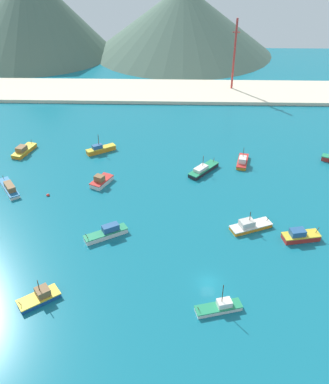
{
  "coord_description": "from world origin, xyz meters",
  "views": [
    {
      "loc": [
        -6.74,
        -58.57,
        59.12
      ],
      "look_at": [
        -9.08,
        27.22,
        2.69
      ],
      "focal_mm": 39.76,
      "sensor_mm": 36.0,
      "label": 1
    }
  ],
  "objects": [
    {
      "name": "fishing_boat_10",
      "position": [
        -48.6,
        30.9,
        0.86
      ],
      "size": [
        8.12,
        10.14,
        2.37
      ],
      "color": "silver",
      "rests_on": "ground"
    },
    {
      "name": "beach_strip",
      "position": [
        0.0,
        102.55,
        0.6
      ],
      "size": [
        247.0,
        24.74,
        1.2
      ],
      "primitive_type": "cube",
      "color": "beige",
      "rests_on": "ground"
    },
    {
      "name": "radio_tower",
      "position": [
        15.3,
        105.17,
        13.96
      ],
      "size": [
        2.74,
        2.19,
        27.37
      ],
      "color": "#B7332D",
      "rests_on": "ground"
    },
    {
      "name": "hill_west",
      "position": [
        -76.31,
        156.12,
        20.18
      ],
      "size": [
        76.05,
        76.05,
        40.36
      ],
      "color": "#4C6656",
      "rests_on": "ground"
    },
    {
      "name": "fishing_boat_6",
      "position": [
        -25.73,
        34.71,
        0.93
      ],
      "size": [
        5.88,
        7.48,
        2.84
      ],
      "color": "silver",
      "rests_on": "ground"
    },
    {
      "name": "fishing_boat_12",
      "position": [
        20.55,
        13.45,
        0.99
      ],
      "size": [
        8.41,
        4.42,
        2.79
      ],
      "color": "red",
      "rests_on": "ground"
    },
    {
      "name": "fishing_boat_7",
      "position": [
        12.34,
        46.38,
        0.84
      ],
      "size": [
        4.52,
        8.82,
        5.29
      ],
      "color": "orange",
      "rests_on": "ground"
    },
    {
      "name": "fishing_boat_9",
      "position": [
        1.64,
        -6.63,
        0.71
      ],
      "size": [
        8.76,
        4.51,
        6.09
      ],
      "color": "silver",
      "rests_on": "ground"
    },
    {
      "name": "fishing_boat_14",
      "position": [
        -30.88,
        -5.24,
        0.82
      ],
      "size": [
        7.94,
        7.05,
        4.86
      ],
      "color": "#14478C",
      "rests_on": "ground"
    },
    {
      "name": "fishing_boat_1",
      "position": [
        -28.68,
        52.35,
        0.95
      ],
      "size": [
        8.63,
        6.56,
        5.71
      ],
      "color": "orange",
      "rests_on": "ground"
    },
    {
      "name": "fishing_boat_3",
      "position": [
        -21.24,
        13.42,
        0.95
      ],
      "size": [
        9.59,
        6.98,
        2.67
      ],
      "color": "silver",
      "rests_on": "ground"
    },
    {
      "name": "fishing_boat_13",
      "position": [
        1.03,
        41.49,
        0.79
      ],
      "size": [
        8.84,
        9.97,
        5.03
      ],
      "color": "#232328",
      "rests_on": "ground"
    },
    {
      "name": "fishing_boat_5",
      "position": [
        -51.14,
        51.15,
        0.86
      ],
      "size": [
        5.44,
        9.59,
        2.52
      ],
      "color": "orange",
      "rests_on": "ground"
    },
    {
      "name": "buoy_0",
      "position": [
        -38.28,
        28.82,
        0.14
      ],
      "size": [
        0.82,
        0.82,
        0.82
      ],
      "color": "red",
      "rests_on": "ground"
    },
    {
      "name": "hill_central",
      "position": [
        -3.7,
        161.25,
        15.77
      ],
      "size": [
        89.1,
        89.1,
        31.54
      ],
      "color": "#4C6656",
      "rests_on": "ground"
    },
    {
      "name": "fishing_boat_11",
      "position": [
        10.23,
        16.89,
        0.83
      ],
      "size": [
        9.99,
        6.53,
        4.73
      ],
      "color": "orange",
      "rests_on": "ground"
    },
    {
      "name": "ground",
      "position": [
        0.0,
        30.0,
        -0.25
      ],
      "size": [
        260.0,
        280.0,
        0.5
      ],
      "color": "#146B7F"
    }
  ]
}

